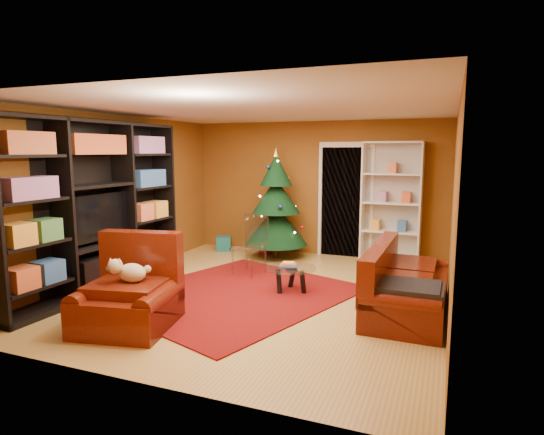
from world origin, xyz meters
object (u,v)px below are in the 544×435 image
at_px(christmas_tree, 276,204).
at_px(sofa, 409,278).
at_px(dog, 132,273).
at_px(rug, 234,294).
at_px(white_bookshelf, 391,203).
at_px(acrylic_chair, 249,248).
at_px(armchair, 127,292).
at_px(gift_box_red, 266,249).
at_px(coffee_table, 291,279).
at_px(media_unit, 95,208).
at_px(gift_box_teal, 224,243).

height_order(christmas_tree, sofa, christmas_tree).
distance_m(christmas_tree, dog, 3.87).
relative_size(rug, white_bookshelf, 1.39).
xyz_separation_m(white_bookshelf, acrylic_chair, (-2.04, -1.76, -0.64)).
relative_size(white_bookshelf, armchair, 2.04).
bearing_deg(gift_box_red, coffee_table, -59.21).
distance_m(gift_box_red, acrylic_chair, 1.60).
relative_size(armchair, acrylic_chair, 1.22).
bearing_deg(white_bookshelf, armchair, -117.64).
distance_m(armchair, acrylic_chair, 2.59).
height_order(rug, sofa, sofa).
bearing_deg(white_bookshelf, sofa, -76.29).
distance_m(media_unit, gift_box_teal, 3.31).
relative_size(media_unit, sofa, 1.59).
xyz_separation_m(media_unit, sofa, (4.29, 0.76, -0.79)).
height_order(christmas_tree, dog, christmas_tree).
relative_size(media_unit, christmas_tree, 1.50).
xyz_separation_m(rug, dog, (-0.57, -1.48, 0.63)).
bearing_deg(white_bookshelf, gift_box_teal, -174.39).
bearing_deg(media_unit, dog, -32.18).
height_order(christmas_tree, acrylic_chair, christmas_tree).
relative_size(media_unit, coffee_table, 4.46).
relative_size(gift_box_red, white_bookshelf, 0.09).
bearing_deg(media_unit, christmas_tree, 62.31).
height_order(white_bookshelf, acrylic_chair, white_bookshelf).
distance_m(rug, gift_box_teal, 2.96).
xyz_separation_m(armchair, sofa, (2.97, 1.75, 0.00)).
height_order(media_unit, christmas_tree, media_unit).
xyz_separation_m(rug, christmas_tree, (-0.27, 2.36, 1.02)).
height_order(gift_box_teal, gift_box_red, gift_box_teal).
bearing_deg(rug, sofa, 5.05).
bearing_deg(dog, rug, 57.48).
distance_m(gift_box_teal, acrylic_chair, 2.01).
distance_m(media_unit, coffee_table, 3.01).
height_order(rug, armchair, armchair).
relative_size(christmas_tree, gift_box_teal, 7.38).
height_order(white_bookshelf, sofa, white_bookshelf).
relative_size(christmas_tree, dog, 5.32).
height_order(armchair, sofa, sofa).
bearing_deg(gift_box_red, white_bookshelf, 5.68).
bearing_deg(armchair, gift_box_teal, 90.74).
relative_size(armchair, dog, 2.76).
height_order(dog, acrylic_chair, acrylic_chair).
distance_m(white_bookshelf, armchair, 5.00).
distance_m(media_unit, christmas_tree, 3.36).
distance_m(rug, armchair, 1.71).
bearing_deg(acrylic_chair, coffee_table, -20.53).
bearing_deg(acrylic_chair, rug, -65.43).
relative_size(rug, gift_box_teal, 10.90).
xyz_separation_m(christmas_tree, gift_box_teal, (-1.22, 0.19, -0.89)).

